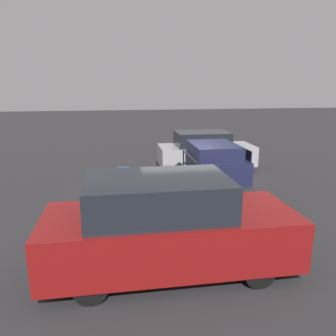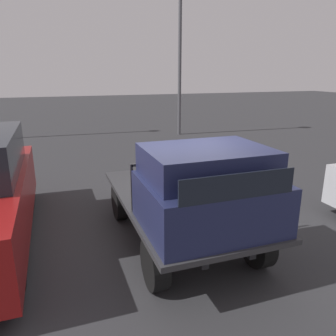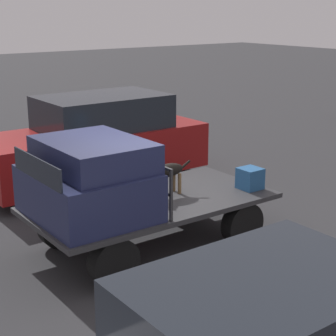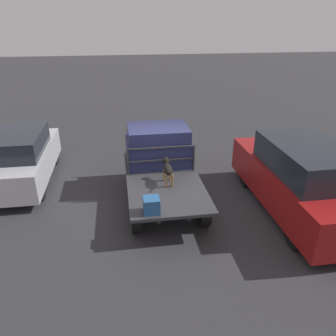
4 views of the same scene
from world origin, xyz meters
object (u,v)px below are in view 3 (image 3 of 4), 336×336
Objects in this scene: flatbed_truck at (152,212)px; parked_pickup_far at (96,142)px; dog at (165,171)px; cargo_crate at (250,178)px.

parked_pickup_far is at bearing -105.12° from flatbed_truck.
parked_pickup_far reaches higher than dog.
flatbed_truck is at bearing -3.73° from dog.
dog is at bearing -165.92° from flatbed_truck.
dog is (-0.32, -0.08, 0.62)m from flatbed_truck.
flatbed_truck is 10.94× the size of cargo_crate.
parked_pickup_far is (-0.64, -3.45, -0.25)m from dog.
flatbed_truck is 4.24× the size of dog.
flatbed_truck is 3.68m from parked_pickup_far.
parked_pickup_far reaches higher than cargo_crate.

